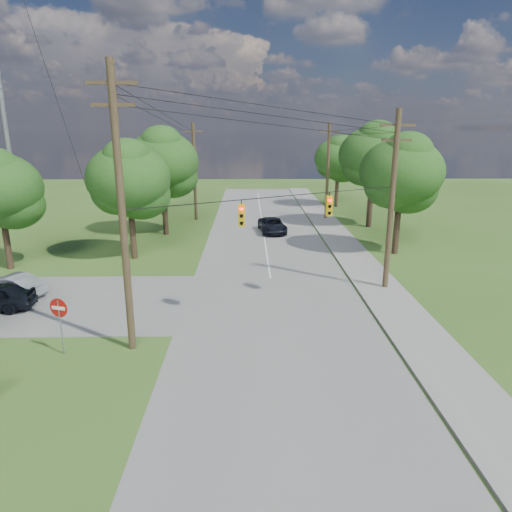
{
  "coord_description": "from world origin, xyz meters",
  "views": [
    {
      "loc": [
        0.58,
        -18.13,
        9.44
      ],
      "look_at": [
        0.98,
        5.0,
        2.94
      ],
      "focal_mm": 32.0,
      "sensor_mm": 36.0,
      "label": 1
    }
  ],
  "objects_px": {
    "pole_north_w": "(195,171)",
    "car_cross_silver": "(10,286)",
    "pole_sw": "(122,210)",
    "do_not_enter_sign": "(59,314)",
    "car_main_north": "(272,225)",
    "pole_ne": "(392,199)",
    "pole_north_e": "(328,171)"
  },
  "relations": [
    {
      "from": "do_not_enter_sign",
      "to": "pole_ne",
      "type": "bearing_deg",
      "value": 42.55
    },
    {
      "from": "pole_ne",
      "to": "car_cross_silver",
      "type": "distance_m",
      "value": 22.58
    },
    {
      "from": "pole_north_e",
      "to": "car_cross_silver",
      "type": "height_order",
      "value": "pole_north_e"
    },
    {
      "from": "pole_ne",
      "to": "pole_north_e",
      "type": "relative_size",
      "value": 1.05
    },
    {
      "from": "pole_north_e",
      "to": "car_main_north",
      "type": "bearing_deg",
      "value": -133.18
    },
    {
      "from": "do_not_enter_sign",
      "to": "car_main_north",
      "type": "bearing_deg",
      "value": 82.7
    },
    {
      "from": "pole_north_e",
      "to": "car_main_north",
      "type": "xyz_separation_m",
      "value": [
        -6.09,
        -6.49,
        -4.43
      ]
    },
    {
      "from": "car_cross_silver",
      "to": "do_not_enter_sign",
      "type": "relative_size",
      "value": 1.59
    },
    {
      "from": "pole_sw",
      "to": "pole_north_w",
      "type": "bearing_deg",
      "value": 90.77
    },
    {
      "from": "pole_ne",
      "to": "car_main_north",
      "type": "relative_size",
      "value": 2.18
    },
    {
      "from": "pole_north_e",
      "to": "pole_sw",
      "type": "bearing_deg",
      "value": -114.52
    },
    {
      "from": "car_main_north",
      "to": "do_not_enter_sign",
      "type": "height_order",
      "value": "do_not_enter_sign"
    },
    {
      "from": "car_main_north",
      "to": "pole_north_w",
      "type": "bearing_deg",
      "value": 133.89
    },
    {
      "from": "car_main_north",
      "to": "pole_sw",
      "type": "bearing_deg",
      "value": -114.2
    },
    {
      "from": "pole_ne",
      "to": "pole_north_e",
      "type": "bearing_deg",
      "value": 90.0
    },
    {
      "from": "pole_north_w",
      "to": "do_not_enter_sign",
      "type": "xyz_separation_m",
      "value": [
        -2.44,
        -30.1,
        -3.28
      ]
    },
    {
      "from": "car_main_north",
      "to": "do_not_enter_sign",
      "type": "relative_size",
      "value": 1.88
    },
    {
      "from": "pole_ne",
      "to": "pole_sw",
      "type": "bearing_deg",
      "value": -150.62
    },
    {
      "from": "pole_sw",
      "to": "car_main_north",
      "type": "height_order",
      "value": "pole_sw"
    },
    {
      "from": "pole_sw",
      "to": "pole_north_w",
      "type": "relative_size",
      "value": 1.2
    },
    {
      "from": "pole_sw",
      "to": "do_not_enter_sign",
      "type": "relative_size",
      "value": 4.68
    },
    {
      "from": "pole_north_w",
      "to": "car_cross_silver",
      "type": "bearing_deg",
      "value": -109.34
    },
    {
      "from": "pole_ne",
      "to": "pole_north_w",
      "type": "distance_m",
      "value": 26.03
    },
    {
      "from": "pole_north_e",
      "to": "car_main_north",
      "type": "height_order",
      "value": "pole_north_e"
    },
    {
      "from": "pole_north_e",
      "to": "pole_ne",
      "type": "bearing_deg",
      "value": -90.0
    },
    {
      "from": "pole_north_e",
      "to": "car_cross_silver",
      "type": "distance_m",
      "value": 32.3
    },
    {
      "from": "pole_sw",
      "to": "pole_north_w",
      "type": "xyz_separation_m",
      "value": [
        -0.4,
        29.6,
        -1.1
      ]
    },
    {
      "from": "pole_ne",
      "to": "car_cross_silver",
      "type": "relative_size",
      "value": 2.57
    },
    {
      "from": "pole_north_w",
      "to": "car_cross_silver",
      "type": "height_order",
      "value": "pole_north_w"
    },
    {
      "from": "do_not_enter_sign",
      "to": "pole_north_e",
      "type": "bearing_deg",
      "value": 77.68
    },
    {
      "from": "pole_ne",
      "to": "do_not_enter_sign",
      "type": "relative_size",
      "value": 4.1
    },
    {
      "from": "pole_north_w",
      "to": "do_not_enter_sign",
      "type": "distance_m",
      "value": 30.38
    }
  ]
}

